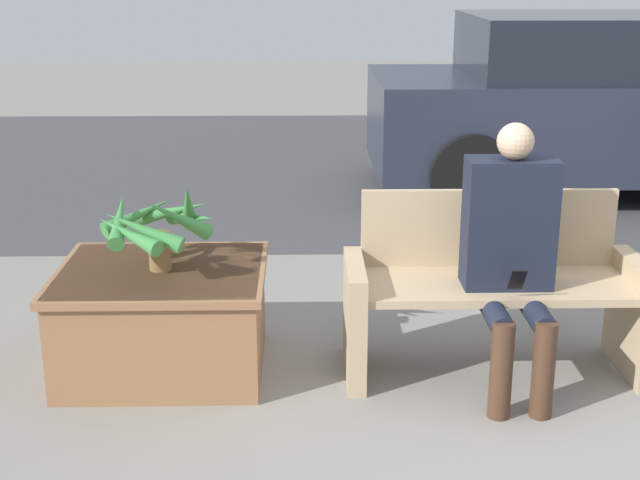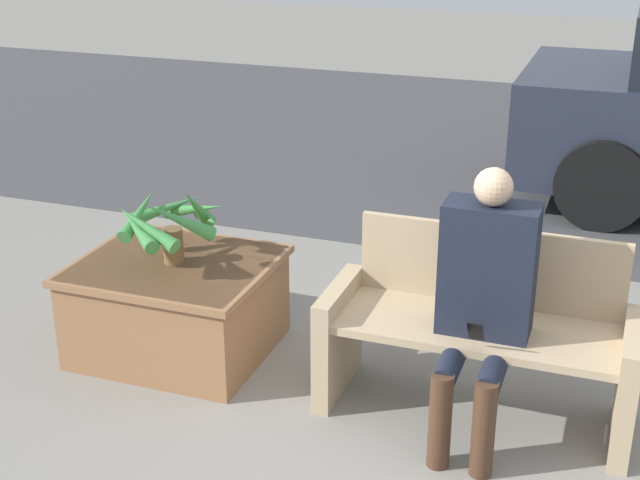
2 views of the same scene
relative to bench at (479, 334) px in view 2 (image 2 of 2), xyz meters
The scene contains 6 objects.
ground_plane 0.64m from the bench, 68.36° to the right, with size 30.00×30.00×0.00m, color gray.
road_surface 4.89m from the bench, 87.87° to the left, with size 20.00×6.00×0.01m, color #424244.
bench is the anchor object (origin of this frame).
person_seated 0.35m from the bench, 78.93° to the right, with size 0.43×0.59×1.29m.
planter_box 1.68m from the bench, behind, with size 1.04×0.91×0.53m.
potted_plant 1.72m from the bench, behind, with size 0.62×0.62×0.49m.
Camera 2 is at (0.40, -3.41, 2.45)m, focal length 50.00 mm.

